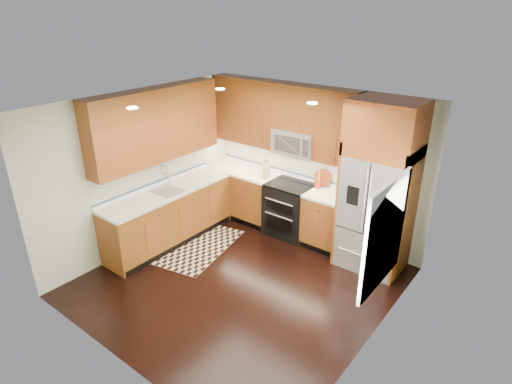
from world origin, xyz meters
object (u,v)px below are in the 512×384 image
Objects in this scene: range at (290,209)px; utensil_crock at (318,182)px; refrigerator at (378,188)px; rug at (198,246)px; knife_block at (266,170)px.

range is 0.74m from utensil_crock.
refrigerator is at bearing -10.04° from utensil_crock.
rug is 5.21× the size of utensil_crock.
range is 1.76m from refrigerator.
knife_block is at bearing 61.71° from rug.
knife_block is at bearing 176.14° from range.
refrigerator is at bearing -2.04° from knife_block.
utensil_crock is at bearing 35.31° from rug.
rug is (-2.50, -1.30, -1.30)m from refrigerator.
knife_block is at bearing 177.96° from refrigerator.
utensil_crock is at bearing 19.81° from range.
range is at bearing -160.19° from utensil_crock.
refrigerator is at bearing -1.40° from range.
knife_block is (0.41, 1.37, 1.06)m from rug.
utensil_crock is (0.44, 0.16, 0.58)m from range.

